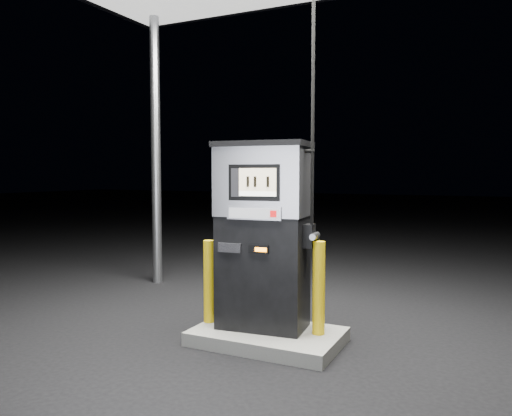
% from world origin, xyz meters
% --- Properties ---
extents(ground, '(80.00, 80.00, 0.00)m').
position_xyz_m(ground, '(0.00, 0.00, 0.00)').
color(ground, black).
rests_on(ground, ground).
extents(pump_island, '(1.60, 1.00, 0.15)m').
position_xyz_m(pump_island, '(0.00, 0.00, 0.07)').
color(pump_island, '#61615C').
rests_on(pump_island, ground).
extents(fuel_dispenser, '(1.17, 0.71, 4.31)m').
position_xyz_m(fuel_dispenser, '(-0.09, 0.07, 1.22)').
color(fuel_dispenser, black).
rests_on(fuel_dispenser, pump_island).
extents(bollard_left, '(0.15, 0.15, 0.96)m').
position_xyz_m(bollard_left, '(-0.74, -0.02, 0.63)').
color(bollard_left, yellow).
rests_on(bollard_left, pump_island).
extents(bollard_right, '(0.18, 0.18, 1.01)m').
position_xyz_m(bollard_right, '(0.55, 0.12, 0.65)').
color(bollard_right, yellow).
rests_on(bollard_right, pump_island).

